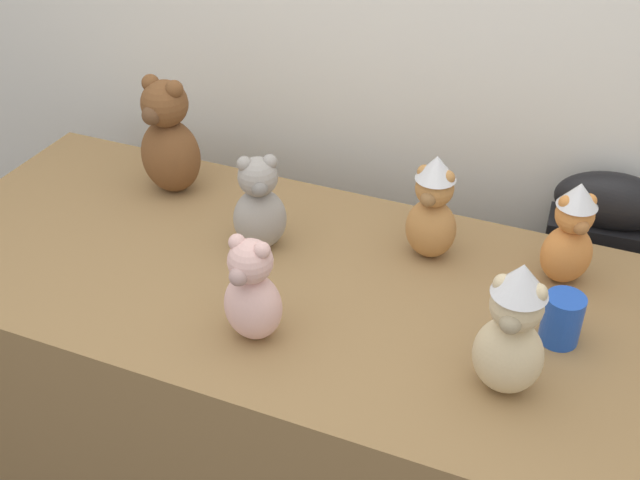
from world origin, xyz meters
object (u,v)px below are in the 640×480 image
(teddy_bear_blush, at_px, (252,292))
(teddy_bear_ash, at_px, (259,206))
(instrument_case, at_px, (582,317))
(display_table, at_px, (320,407))
(teddy_bear_ginger, at_px, (571,235))
(teddy_bear_chestnut, at_px, (169,140))
(teddy_bear_sand, at_px, (512,331))
(teddy_bear_caramel, at_px, (433,208))
(party_cup_blue, at_px, (562,319))

(teddy_bear_blush, xyz_separation_m, teddy_bear_ash, (-0.13, 0.29, 0.00))
(instrument_case, xyz_separation_m, teddy_bear_blush, (-0.63, -0.73, 0.44))
(instrument_case, relative_size, teddy_bear_blush, 3.84)
(display_table, bearing_deg, teddy_bear_ginger, 24.34)
(teddy_bear_chestnut, relative_size, teddy_bear_sand, 1.09)
(teddy_bear_ash, bearing_deg, teddy_bear_chestnut, 123.82)
(teddy_bear_caramel, height_order, party_cup_blue, teddy_bear_caramel)
(instrument_case, bearing_deg, teddy_bear_sand, -104.27)
(teddy_bear_caramel, relative_size, teddy_bear_chestnut, 0.83)
(display_table, distance_m, teddy_bear_ash, 0.55)
(teddy_bear_ginger, bearing_deg, instrument_case, 46.63)
(party_cup_blue, bearing_deg, teddy_bear_sand, -113.69)
(teddy_bear_blush, relative_size, teddy_bear_sand, 0.83)
(teddy_bear_blush, bearing_deg, teddy_bear_chestnut, 141.88)
(instrument_case, bearing_deg, display_table, -141.11)
(display_table, relative_size, teddy_bear_chestnut, 6.22)
(teddy_bear_caramel, distance_m, teddy_bear_sand, 0.44)
(instrument_case, bearing_deg, party_cup_blue, -99.26)
(display_table, height_order, teddy_bear_chestnut, teddy_bear_chestnut)
(teddy_bear_blush, bearing_deg, instrument_case, 55.22)
(teddy_bear_caramel, relative_size, teddy_bear_blush, 1.10)
(display_table, xyz_separation_m, teddy_bear_ash, (-0.19, 0.08, 0.51))
(teddy_bear_ginger, xyz_separation_m, teddy_bear_chestnut, (-1.01, 0.01, 0.02))
(teddy_bear_ginger, xyz_separation_m, teddy_bear_ash, (-0.68, -0.14, -0.01))
(teddy_bear_caramel, relative_size, teddy_bear_ginger, 1.05)
(display_table, relative_size, teddy_bear_sand, 6.79)
(teddy_bear_ash, distance_m, teddy_bear_chestnut, 0.36)
(display_table, height_order, instrument_case, instrument_case)
(teddy_bear_blush, bearing_deg, teddy_bear_ginger, 43.58)
(teddy_bear_sand, height_order, party_cup_blue, teddy_bear_sand)
(teddy_bear_chestnut, bearing_deg, teddy_bear_sand, -15.04)
(instrument_case, distance_m, teddy_bear_chestnut, 1.22)
(teddy_bear_caramel, xyz_separation_m, teddy_bear_ginger, (0.30, 0.02, -0.01))
(teddy_bear_ash, bearing_deg, instrument_case, -1.45)
(teddy_bear_caramel, height_order, teddy_bear_sand, teddy_bear_sand)
(teddy_bear_blush, bearing_deg, teddy_bear_sand, 11.09)
(teddy_bear_caramel, bearing_deg, display_table, -128.38)
(teddy_bear_caramel, bearing_deg, teddy_bear_ash, -157.29)
(teddy_bear_caramel, bearing_deg, teddy_bear_sand, -50.42)
(teddy_bear_chestnut, xyz_separation_m, teddy_bear_sand, (0.96, -0.39, -0.01))
(teddy_bear_ginger, distance_m, teddy_bear_chestnut, 1.01)
(teddy_bear_blush, height_order, teddy_bear_sand, teddy_bear_sand)
(teddy_bear_chestnut, bearing_deg, teddy_bear_ginger, 6.78)
(instrument_case, relative_size, teddy_bear_sand, 3.17)
(party_cup_blue, bearing_deg, instrument_case, 84.71)
(teddy_bear_ginger, bearing_deg, party_cup_blue, -113.60)
(teddy_bear_chestnut, height_order, teddy_bear_sand, teddy_bear_chestnut)
(display_table, distance_m, teddy_bear_caramel, 0.59)
(teddy_bear_caramel, bearing_deg, party_cup_blue, -24.64)
(instrument_case, distance_m, party_cup_blue, 0.64)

